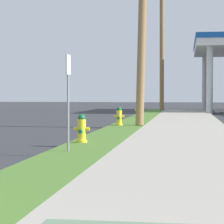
{
  "coord_description": "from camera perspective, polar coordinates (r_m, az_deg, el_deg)",
  "views": [
    {
      "loc": [
        3.04,
        -1.61,
        1.39
      ],
      "look_at": [
        0.97,
        12.95,
        0.86
      ],
      "focal_mm": 83.29,
      "sensor_mm": 36.0,
      "label": 1
    }
  ],
  "objects": [
    {
      "name": "street_sign_post",
      "position": [
        11.41,
        -4.85,
        3.28
      ],
      "size": [
        0.05,
        0.36,
        2.12
      ],
      "color": "gray",
      "rests_on": "grass_verge"
    },
    {
      "name": "fire_hydrant_fourth",
      "position": [
        28.35,
        2.94,
        0.15
      ],
      "size": [
        0.42,
        0.37,
        0.74
      ],
      "color": "yellow",
      "rests_on": "grass_verge"
    },
    {
      "name": "utility_pole_midground",
      "position": [
        21.07,
        3.33,
        10.02
      ],
      "size": [
        0.63,
        1.37,
        8.22
      ],
      "color": "#937047",
      "rests_on": "grass_verge"
    },
    {
      "name": "utility_pole_background",
      "position": [
        39.33,
        5.49,
        7.47
      ],
      "size": [
        0.37,
        2.23,
        9.81
      ],
      "color": "#937047",
      "rests_on": "grass_verge"
    },
    {
      "name": "fire_hydrant_third",
      "position": [
        20.61,
        0.78,
        -0.57
      ],
      "size": [
        0.42,
        0.37,
        0.74
      ],
      "color": "yellow",
      "rests_on": "grass_verge"
    },
    {
      "name": "fire_hydrant_second",
      "position": [
        13.47,
        -3.36,
        -1.97
      ],
      "size": [
        0.42,
        0.38,
        0.74
      ],
      "color": "yellow",
      "rests_on": "grass_verge"
    }
  ]
}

